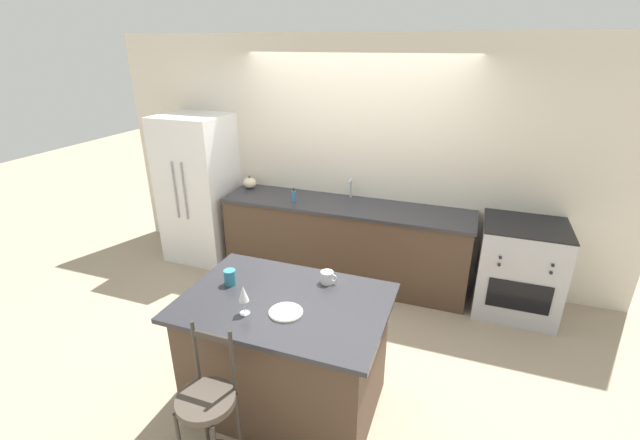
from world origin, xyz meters
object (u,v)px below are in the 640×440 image
object	(u,v)px
bar_stool_near	(208,413)
coffee_mug	(327,277)
oven_range	(519,268)
wine_glass	(243,294)
refrigerator	(200,189)
tumbler_cup	(230,277)
pumpkin_decoration	(250,183)
soap_bottle	(294,196)
dinner_plate	(286,312)

from	to	relation	value
bar_stool_near	coffee_mug	bearing A→B (deg)	70.97
oven_range	bar_stool_near	bearing A→B (deg)	-124.42
wine_glass	refrigerator	bearing A→B (deg)	130.53
oven_range	tumbler_cup	size ratio (longest dim) A/B	8.44
oven_range	pumpkin_decoration	xyz separation A→B (m)	(-3.13, 0.17, 0.51)
soap_bottle	bar_stool_near	bearing A→B (deg)	-77.82
oven_range	wine_glass	world-z (taller)	wine_glass
soap_bottle	oven_range	bearing A→B (deg)	2.23
coffee_mug	oven_range	bearing A→B (deg)	47.76
tumbler_cup	pumpkin_decoration	distance (m)	2.29
bar_stool_near	dinner_plate	bearing A→B (deg)	68.59
bar_stool_near	tumbler_cup	distance (m)	0.96
oven_range	coffee_mug	distance (m)	2.27
dinner_plate	tumbler_cup	size ratio (longest dim) A/B	2.00
tumbler_cup	soap_bottle	distance (m)	1.83
wine_glass	pumpkin_decoration	distance (m)	2.68
pumpkin_decoration	wine_glass	bearing A→B (deg)	-62.05
refrigerator	bar_stool_near	world-z (taller)	refrigerator
wine_glass	oven_range	bearing A→B (deg)	49.54
refrigerator	dinner_plate	world-z (taller)	refrigerator
bar_stool_near	coffee_mug	xyz separation A→B (m)	(0.37, 1.07, 0.41)
bar_stool_near	soap_bottle	xyz separation A→B (m)	(-0.57, 2.62, 0.43)
bar_stool_near	soap_bottle	world-z (taller)	bar_stool_near
oven_range	dinner_plate	xyz separation A→B (m)	(-1.62, -2.10, 0.46)
coffee_mug	tumbler_cup	bearing A→B (deg)	-158.56
tumbler_cup	pumpkin_decoration	size ratio (longest dim) A/B	0.69
wine_glass	pumpkin_decoration	world-z (taller)	wine_glass
dinner_plate	tumbler_cup	bearing A→B (deg)	159.81
coffee_mug	soap_bottle	distance (m)	1.81
refrigerator	soap_bottle	xyz separation A→B (m)	(1.32, -0.08, 0.09)
oven_range	dinner_plate	size ratio (longest dim) A/B	4.22
bar_stool_near	refrigerator	bearing A→B (deg)	124.91
oven_range	soap_bottle	bearing A→B (deg)	-177.77
bar_stool_near	dinner_plate	distance (m)	0.75
dinner_plate	pumpkin_decoration	distance (m)	2.73
refrigerator	pumpkin_decoration	world-z (taller)	refrigerator
dinner_plate	wine_glass	world-z (taller)	wine_glass
bar_stool_near	pumpkin_decoration	size ratio (longest dim) A/B	6.69
tumbler_cup	refrigerator	bearing A→B (deg)	129.92
dinner_plate	wine_glass	size ratio (longest dim) A/B	1.09
refrigerator	pumpkin_decoration	xyz separation A→B (m)	(0.61, 0.18, 0.09)
oven_range	refrigerator	bearing A→B (deg)	-179.78
wine_glass	coffee_mug	bearing A→B (deg)	55.34
dinner_plate	tumbler_cup	world-z (taller)	tumbler_cup
wine_glass	tumbler_cup	size ratio (longest dim) A/B	1.83
tumbler_cup	dinner_plate	bearing A→B (deg)	-20.19
dinner_plate	oven_range	bearing A→B (deg)	52.39
oven_range	tumbler_cup	distance (m)	2.92
refrigerator	coffee_mug	xyz separation A→B (m)	(2.25, -1.62, 0.07)
bar_stool_near	coffee_mug	distance (m)	1.21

